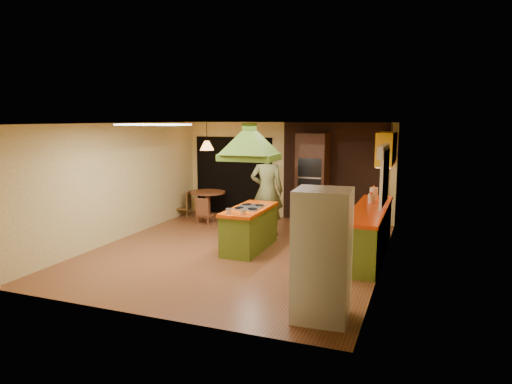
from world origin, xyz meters
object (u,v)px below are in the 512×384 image
at_px(kitchen_island, 250,228).
at_px(wall_oven, 312,178).
at_px(refrigerator, 322,255).
at_px(man, 267,191).
at_px(dining_table, 208,199).
at_px(canister_large, 374,193).

bearing_deg(kitchen_island, wall_oven, 77.95).
xyz_separation_m(refrigerator, wall_oven, (-1.46, 5.44, 0.26)).
distance_m(man, dining_table, 2.45).
bearing_deg(man, kitchen_island, 75.61).
distance_m(kitchen_island, dining_table, 3.20).
height_order(refrigerator, dining_table, refrigerator).
distance_m(wall_oven, canister_large, 2.12).
bearing_deg(kitchen_island, dining_table, 131.76).
relative_size(refrigerator, dining_table, 1.86).
distance_m(man, refrigerator, 4.40).
xyz_separation_m(dining_table, canister_large, (4.36, -0.96, 0.56)).
height_order(man, wall_oven, wall_oven).
height_order(refrigerator, canister_large, refrigerator).
bearing_deg(dining_table, refrigerator, -50.47).
relative_size(kitchen_island, refrigerator, 0.98).
distance_m(kitchen_island, wall_oven, 2.91).
height_order(wall_oven, dining_table, wall_oven).
xyz_separation_m(kitchen_island, wall_oven, (0.60, 2.77, 0.69)).
bearing_deg(wall_oven, kitchen_island, -99.14).
bearing_deg(refrigerator, man, 115.47).
distance_m(refrigerator, canister_large, 4.11).
relative_size(kitchen_island, wall_oven, 0.75).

